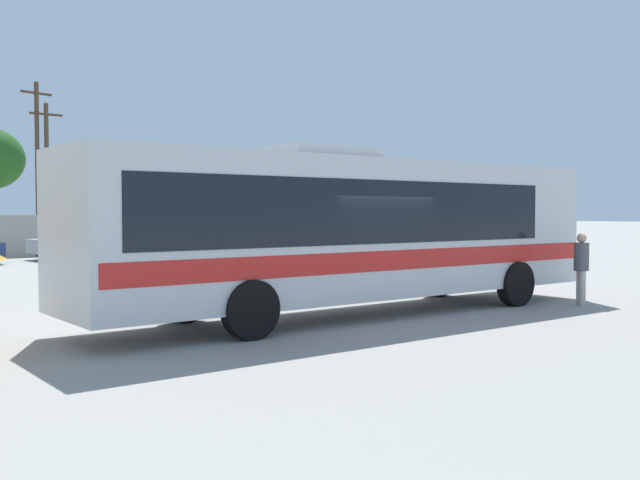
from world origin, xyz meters
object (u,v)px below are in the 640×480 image
at_px(coach_bus_silver_red, 351,227).
at_px(utility_pole_near, 37,164).
at_px(utility_pole_far, 47,174).
at_px(attendant_by_bus_door, 581,265).
at_px(parked_car_third_silver, 75,242).

distance_m(coach_bus_silver_red, utility_pole_near, 29.28).
bearing_deg(utility_pole_far, attendant_by_bus_door, -86.50).
distance_m(attendant_by_bus_door, utility_pole_near, 31.59).
relative_size(attendant_by_bus_door, utility_pole_far, 0.21).
bearing_deg(coach_bus_silver_red, utility_pole_far, 83.50).
height_order(parked_car_third_silver, utility_pole_far, utility_pole_far).
relative_size(attendant_by_bus_door, parked_car_third_silver, 0.42).
bearing_deg(utility_pole_far, parked_car_third_silver, -99.04).
distance_m(attendant_by_bus_door, parked_car_third_silver, 24.21).
relative_size(coach_bus_silver_red, parked_car_third_silver, 3.13).
distance_m(utility_pole_near, utility_pole_far, 0.74).
distance_m(parked_car_third_silver, utility_pole_far, 8.02).
relative_size(utility_pole_near, utility_pole_far, 1.14).
xyz_separation_m(attendant_by_bus_door, utility_pole_near, (-2.38, 31.26, 3.87)).
xyz_separation_m(attendant_by_bus_door, utility_pole_far, (-1.91, 31.15, 3.30)).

